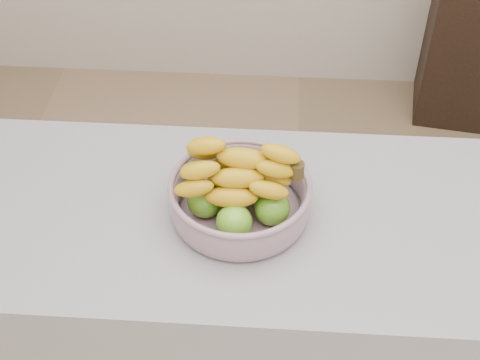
% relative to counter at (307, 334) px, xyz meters
% --- Properties ---
extents(counter, '(2.00, 0.60, 0.90)m').
position_rel_counter_xyz_m(counter, '(0.00, 0.00, 0.00)').
color(counter, '#96979E').
rests_on(counter, ground).
extents(fruit_bowl, '(0.31, 0.31, 0.18)m').
position_rel_counter_xyz_m(fruit_bowl, '(-0.18, 0.00, 0.51)').
color(fruit_bowl, '#A4ADC5').
rests_on(fruit_bowl, counter).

